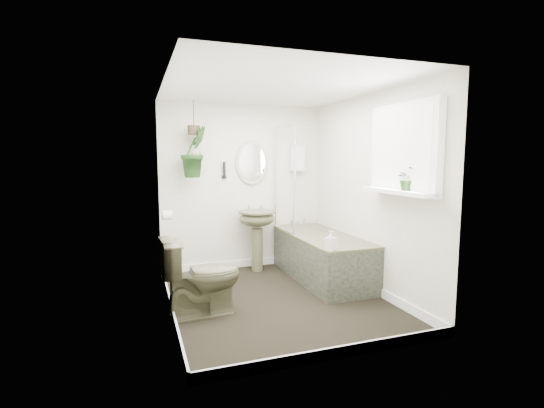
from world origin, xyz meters
name	(u,v)px	position (x,y,z in m)	size (l,w,h in m)	color
floor	(276,300)	(0.00, 0.00, -0.01)	(2.30, 2.80, 0.02)	black
ceiling	(277,86)	(0.00, 0.00, 2.31)	(2.30, 2.80, 0.02)	white
wall_back	(243,187)	(0.00, 1.41, 1.15)	(2.30, 0.02, 2.30)	#F2EDCA
wall_front	(341,214)	(0.00, -1.41, 1.15)	(2.30, 0.02, 2.30)	#F2EDCA
wall_left	(166,200)	(-1.16, 0.00, 1.15)	(0.02, 2.80, 2.30)	#F2EDCA
wall_right	(369,193)	(1.16, 0.00, 1.15)	(0.02, 2.80, 2.30)	#F2EDCA
skirting	(276,295)	(0.00, 0.00, 0.05)	(2.30, 2.80, 0.10)	white
bathtub	(322,257)	(0.80, 0.50, 0.29)	(0.72, 1.72, 0.58)	#4B4931
bath_screen	(284,179)	(0.47, 0.99, 1.28)	(0.04, 0.72, 1.40)	silver
shower_box	(297,159)	(0.80, 1.34, 1.55)	(0.20, 0.10, 0.35)	white
oval_mirror	(252,162)	(0.13, 1.37, 1.50)	(0.46, 0.03, 0.62)	#B4AF94
wall_sconce	(224,170)	(-0.27, 1.36, 1.40)	(0.04, 0.04, 0.22)	black
toilet_roll_holder	(167,215)	(-1.10, 0.70, 0.90)	(0.11, 0.11, 0.11)	white
window_recess	(404,149)	(1.09, -0.70, 1.65)	(0.08, 1.00, 0.90)	white
window_sill	(397,192)	(1.02, -0.70, 1.23)	(0.18, 1.00, 0.04)	white
window_blinds	(400,149)	(1.04, -0.70, 1.65)	(0.01, 0.86, 0.76)	white
toilet	(201,276)	(-0.85, -0.15, 0.40)	(0.44, 0.78, 0.79)	#4B4931
pedestal_sink	(257,241)	(0.13, 1.14, 0.42)	(0.49, 0.42, 0.84)	#4B4931
sill_plant	(408,179)	(1.05, -0.82, 1.36)	(0.21, 0.18, 0.23)	black
hanging_plant	(194,152)	(-0.70, 1.20, 1.64)	(0.37, 0.29, 0.67)	black
soap_bottle	(331,241)	(0.51, -0.29, 0.68)	(0.09, 0.10, 0.21)	black
hanging_pot	(194,130)	(-0.70, 1.20, 1.92)	(0.16, 0.16, 0.12)	#3B2E1E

